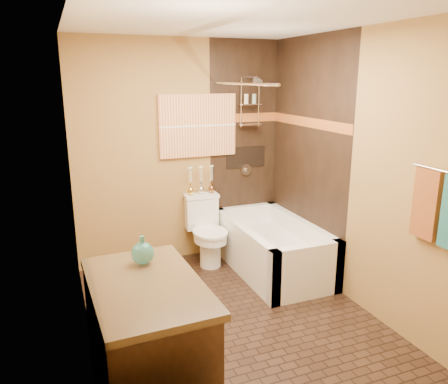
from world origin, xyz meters
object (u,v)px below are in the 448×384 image
toilet (207,230)px  vanity (148,351)px  sunset_painting (198,126)px  bathtub (272,251)px

toilet → vanity: size_ratio=0.73×
toilet → sunset_painting: bearing=94.0°
sunset_painting → vanity: (-1.12, -2.35, -1.09)m
sunset_painting → toilet: sunset_painting is taller
sunset_painting → toilet: bearing=-90.0°
bathtub → vanity: (-1.72, -1.63, 0.24)m
sunset_painting → toilet: (0.00, -0.26, -1.16)m
sunset_painting → bathtub: sunset_painting is taller
bathtub → vanity: 2.38m
sunset_painting → vanity: sunset_painting is taller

